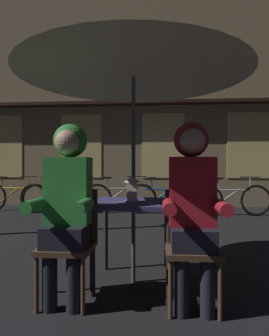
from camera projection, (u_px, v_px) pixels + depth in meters
The scene contains 14 objects.
ground_plane at pixel (133, 282), 2.67m from camera, with size 60.00×60.00×0.00m, color black.
cafe_table at pixel (133, 213), 2.66m from camera, with size 0.72×0.72×0.74m.
patio_umbrella at pixel (133, 56), 2.65m from camera, with size 2.10×2.10×2.31m.
lantern at pixel (132, 188), 2.63m from camera, with size 0.11×0.11×0.23m.
chair_left at pixel (70, 238), 2.34m from camera, with size 0.40×0.40×0.87m.
chair_right at pixel (191, 240), 2.26m from camera, with size 0.40×0.40×0.87m.
person_left_hooded at pixel (67, 194), 2.28m from camera, with size 0.45×0.56×1.40m.
person_right_hooded at pixel (192, 195), 2.20m from camera, with size 0.45×0.56×1.40m.
shopfront_building at pixel (123, 93), 8.08m from camera, with size 10.00×0.93×6.20m.
bicycle_nearest at pixel (13, 197), 6.81m from camera, with size 1.68×0.23×0.84m.
bicycle_second at pixel (58, 198), 6.56m from camera, with size 1.68×0.08×0.84m.
bicycle_third at pixel (120, 197), 6.65m from camera, with size 1.67×0.24×0.84m.
bicycle_fourth at pixel (164, 198), 6.46m from camera, with size 1.68×0.08×0.84m.
bicycle_fifth at pixel (232, 199), 6.24m from camera, with size 1.68×0.13×0.84m.
Camera 1 is at (0.22, -2.65, 1.06)m, focal length 31.31 mm.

